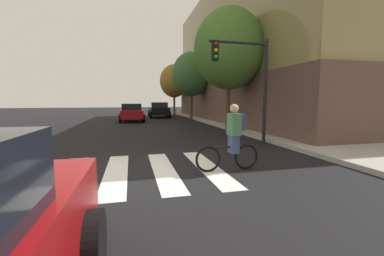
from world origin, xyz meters
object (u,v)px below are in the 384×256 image
at_px(sedan_mid, 131,112).
at_px(street_tree_mid, 191,74).
at_px(cyclist, 233,138).
at_px(fire_hydrant, 242,120).
at_px(street_tree_far, 174,81).
at_px(street_tree_near, 229,49).
at_px(traffic_light_near, 247,73).
at_px(sedan_far, 159,110).

xyz_separation_m(sedan_mid, street_tree_mid, (5.25, -0.10, 3.29)).
height_order(cyclist, fire_hydrant, cyclist).
relative_size(fire_hydrant, street_tree_far, 0.13).
xyz_separation_m(street_tree_mid, street_tree_far, (-0.18, 8.03, 0.01)).
xyz_separation_m(street_tree_near, street_tree_far, (-0.13, 16.81, -0.46)).
relative_size(street_tree_near, street_tree_mid, 1.11).
xyz_separation_m(traffic_light_near, street_tree_near, (0.75, 3.78, 1.67)).
bearing_deg(street_tree_mid, cyclist, -99.96).
relative_size(cyclist, street_tree_mid, 0.28).
bearing_deg(cyclist, street_tree_mid, 80.04).
bearing_deg(cyclist, sedan_mid, 98.65).
distance_m(cyclist, street_tree_far, 24.35).
distance_m(street_tree_mid, street_tree_far, 8.03).
distance_m(sedan_mid, cyclist, 16.24).
distance_m(fire_hydrant, street_tree_far, 15.71).
height_order(sedan_far, traffic_light_near, traffic_light_near).
bearing_deg(street_tree_far, traffic_light_near, -91.72).
bearing_deg(cyclist, street_tree_far, 83.75).
height_order(cyclist, traffic_light_near, traffic_light_near).
bearing_deg(traffic_light_near, sedan_far, 95.35).
distance_m(sedan_far, street_tree_near, 14.14).
xyz_separation_m(fire_hydrant, street_tree_far, (-1.79, 15.20, 3.54)).
bearing_deg(street_tree_far, street_tree_mid, -88.74).
relative_size(sedan_far, street_tree_far, 0.77).
height_order(traffic_light_near, fire_hydrant, traffic_light_near).
distance_m(sedan_mid, fire_hydrant, 10.00).
bearing_deg(fire_hydrant, street_tree_near, -135.79).
bearing_deg(sedan_mid, street_tree_mid, -1.05).
bearing_deg(sedan_far, cyclist, -91.10).
bearing_deg(street_tree_near, sedan_mid, 120.37).
bearing_deg(fire_hydrant, traffic_light_near, -114.08).
height_order(fire_hydrant, street_tree_near, street_tree_near).
height_order(fire_hydrant, street_tree_far, street_tree_far).
distance_m(traffic_light_near, fire_hydrant, 6.35).
bearing_deg(cyclist, traffic_light_near, 59.44).
xyz_separation_m(sedan_far, traffic_light_near, (1.61, -17.22, 2.05)).
xyz_separation_m(sedan_far, cyclist, (-0.39, -20.61, 0.03)).
bearing_deg(street_tree_mid, fire_hydrant, -77.33).
bearing_deg(sedan_far, sedan_mid, -121.93).
height_order(sedan_far, street_tree_near, street_tree_near).
height_order(traffic_light_near, street_tree_far, street_tree_far).
bearing_deg(sedan_far, street_tree_mid, -62.61).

